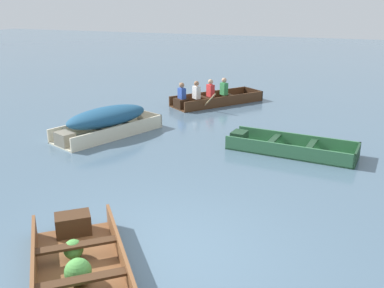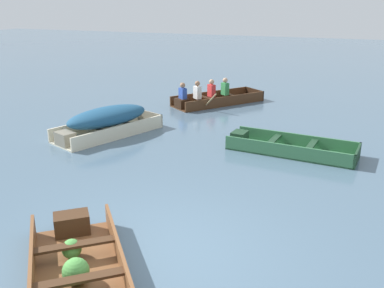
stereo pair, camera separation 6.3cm
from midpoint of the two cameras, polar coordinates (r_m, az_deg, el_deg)
name	(u,v)px [view 2 (the right image)]	position (r m, az deg, el deg)	size (l,w,h in m)	color
ground_plane	(156,257)	(6.61, -4.54, -14.74)	(80.00, 80.00, 0.00)	slate
dinghy_wooden_brown_foreground	(77,267)	(6.31, -14.81, -15.56)	(2.74, 2.92, 0.40)	brown
skiff_green_near_moored	(286,147)	(10.97, 12.59, -0.42)	(3.22, 1.31, 0.35)	#387047
skiff_cream_mid_moored	(107,119)	(12.18, -11.11, 3.23)	(2.19, 3.31, 0.79)	beige
rowboat_dark_varnish_with_crew	(212,98)	(15.61, 2.83, 6.12)	(2.95, 3.42, 0.92)	#4C2D19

